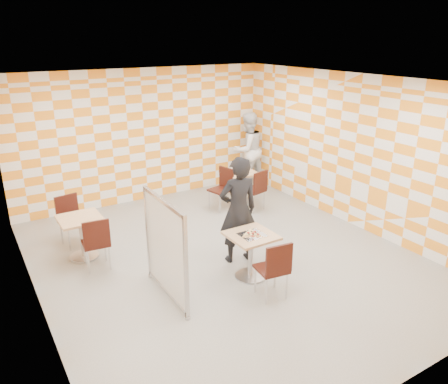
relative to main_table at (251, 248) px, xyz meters
name	(u,v)px	position (x,y,z in m)	size (l,w,h in m)	color
room_shell	(209,168)	(-0.02, 1.28, 0.99)	(7.00, 7.00, 7.00)	#9A9A94
main_table	(251,248)	(0.00, 0.00, 0.00)	(0.70, 0.70, 0.75)	tan
second_table	(240,182)	(1.65, 2.82, 0.00)	(0.70, 0.70, 0.75)	tan
empty_table	(81,230)	(-2.10, 2.07, 0.00)	(0.70, 0.70, 0.75)	tan
chair_main_front	(275,266)	(-0.07, -0.69, 0.04)	(0.48, 0.48, 0.92)	black
chair_second_front	(257,187)	(1.72, 2.24, 0.04)	(0.50, 0.51, 0.92)	black
chair_second_side	(223,185)	(1.17, 2.75, 0.04)	(0.52, 0.51, 0.92)	black
chair_empty_near	(96,240)	(-2.01, 1.49, 0.04)	(0.46, 0.47, 0.92)	black
chair_empty_far	(70,216)	(-2.13, 2.73, 0.04)	(0.49, 0.49, 0.92)	black
partition	(165,249)	(-1.37, 0.18, 0.28)	(0.08, 1.38, 1.55)	white
man_dark	(238,210)	(0.14, 0.59, 0.41)	(0.67, 0.44, 1.84)	black
man_white	(248,150)	(2.53, 3.78, 0.43)	(0.91, 0.71, 1.88)	white
pizza_on_foil	(252,234)	(0.00, -0.02, 0.26)	(0.40, 0.40, 0.04)	silver
sport_bottle	(232,168)	(1.51, 2.94, 0.33)	(0.06, 0.06, 0.20)	white
soda_bottle	(242,167)	(1.71, 2.82, 0.34)	(0.07, 0.07, 0.23)	black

